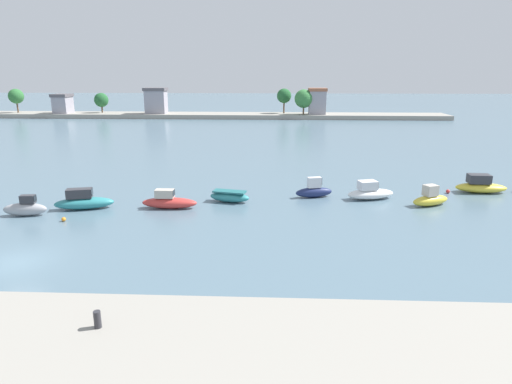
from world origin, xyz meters
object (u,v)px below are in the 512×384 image
(moored_boat_1, at_px, (25,208))
(moored_boat_6, at_px, (370,192))
(moored_boat_5, at_px, (314,191))
(moored_boat_7, at_px, (430,198))
(mooring_buoy_0, at_px, (448,191))
(mooring_bollard, at_px, (97,319))
(moored_boat_3, at_px, (169,202))
(moored_boat_4, at_px, (230,197))
(moored_boat_2, at_px, (83,201))
(mooring_buoy_1, at_px, (64,219))
(moored_boat_8, at_px, (481,186))

(moored_boat_1, relative_size, moored_boat_6, 0.75)
(moored_boat_1, xyz_separation_m, moored_boat_6, (27.58, 5.89, -0.01))
(moored_boat_6, bearing_deg, moored_boat_5, 161.98)
(moored_boat_6, xyz_separation_m, moored_boat_7, (4.62, -1.74, 0.01))
(moored_boat_7, relative_size, mooring_buoy_0, 10.11)
(moored_boat_6, bearing_deg, mooring_bollard, -136.35)
(moored_boat_1, distance_m, moored_boat_3, 10.90)
(moored_boat_7, bearing_deg, moored_boat_3, 160.36)
(moored_boat_4, bearing_deg, moored_boat_7, 11.70)
(moored_boat_4, relative_size, mooring_buoy_0, 10.12)
(moored_boat_5, bearing_deg, moored_boat_4, 179.87)
(moored_boat_2, relative_size, mooring_buoy_1, 14.94)
(moored_boat_5, relative_size, moored_boat_8, 0.74)
(moored_boat_2, relative_size, moored_boat_3, 1.08)
(moored_boat_3, relative_size, moored_boat_6, 1.00)
(moored_boat_7, distance_m, mooring_buoy_1, 29.15)
(moored_boat_4, height_order, moored_boat_7, moored_boat_7)
(moored_boat_3, xyz_separation_m, moored_boat_4, (4.76, 2.02, -0.09))
(moored_boat_7, distance_m, moored_boat_8, 7.42)
(moored_boat_2, height_order, moored_boat_7, moored_boat_7)
(moored_boat_6, relative_size, moored_boat_8, 0.97)
(moored_boat_3, height_order, moored_boat_7, moored_boat_7)
(moored_boat_2, bearing_deg, mooring_buoy_0, -2.51)
(moored_boat_5, relative_size, moored_boat_6, 0.77)
(moored_boat_3, xyz_separation_m, mooring_buoy_1, (-7.08, -3.62, -0.39))
(moored_boat_6, distance_m, mooring_buoy_1, 25.06)
(moored_boat_8, bearing_deg, moored_boat_2, -165.92)
(mooring_buoy_1, bearing_deg, moored_boat_4, 25.47)
(mooring_bollard, xyz_separation_m, moored_boat_1, (-12.87, 17.67, -1.50))
(moored_boat_8, xyz_separation_m, mooring_buoy_1, (-34.64, -9.74, -0.46))
(moored_boat_1, distance_m, moored_boat_7, 32.46)
(mooring_bollard, bearing_deg, mooring_buoy_1, 119.53)
(moored_boat_1, height_order, moored_boat_4, moored_boat_1)
(moored_boat_5, xyz_separation_m, moored_boat_7, (9.48, -2.05, -0.01))
(mooring_bollard, xyz_separation_m, moored_boat_2, (-9.11, 19.57, -1.47))
(moored_boat_4, bearing_deg, moored_boat_5, 26.17)
(moored_boat_7, bearing_deg, moored_boat_1, 163.11)
(moored_boat_5, xyz_separation_m, mooring_buoy_1, (-19.18, -7.40, -0.45))
(moored_boat_2, bearing_deg, moored_boat_3, -9.29)
(mooring_bollard, relative_size, moored_boat_1, 0.19)
(moored_boat_5, xyz_separation_m, moored_boat_6, (4.86, -0.31, -0.03))
(moored_boat_2, height_order, moored_boat_8, moored_boat_2)
(mooring_bollard, relative_size, moored_boat_5, 0.19)
(mooring_bollard, xyz_separation_m, moored_boat_4, (2.52, 22.11, -1.63))
(moored_boat_3, relative_size, moored_boat_4, 1.23)
(mooring_bollard, height_order, mooring_buoy_0, mooring_bollard)
(moored_boat_2, bearing_deg, moored_boat_4, -1.28)
(moored_boat_4, bearing_deg, moored_boat_3, -144.27)
(moored_boat_1, xyz_separation_m, moored_boat_7, (32.20, 4.15, 0.01))
(mooring_bollard, xyz_separation_m, moored_boat_6, (14.70, 23.56, -1.51))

